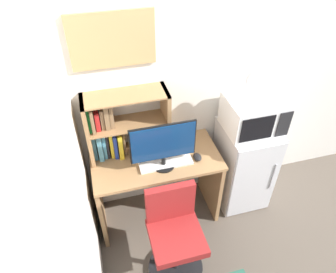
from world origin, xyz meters
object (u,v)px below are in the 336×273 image
Objects in this scene: monitor at (163,144)px; computer_mouse at (197,157)px; desk_fan at (257,82)px; microwave at (254,114)px; desk_chair at (174,238)px; keyboard at (166,162)px; wall_corkboard at (112,40)px; mini_fridge at (243,164)px; hutch_bookshelf at (115,127)px.

monitor is 0.37m from computer_mouse.
monitor is at bearing -172.83° from desk_fan.
microwave is 0.56× the size of desk_chair.
keyboard is 0.93× the size of microwave.
keyboard is 0.63m from desk_chair.
wall_corkboard is at bearing 106.05° from desk_chair.
mini_fridge reaches higher than computer_mouse.
wall_corkboard is (-1.12, 0.26, 0.69)m from microwave.
monitor is at bearing -52.89° from wall_corkboard.
microwave is 1.25m from desk_chair.
mini_fridge is (1.19, -0.16, -0.60)m from hutch_bookshelf.
keyboard is 4.53× the size of computer_mouse.
microwave reaches higher than computer_mouse.
wall_corkboard is at bearing 55.83° from hutch_bookshelf.
monitor is at bearing -37.14° from hutch_bookshelf.
wall_corkboard is (-0.24, 0.84, 1.36)m from desk_chair.
monitor is at bearing -142.82° from keyboard.
microwave is at bearing 11.32° from computer_mouse.
computer_mouse is at bearing -168.68° from microwave.
mini_fridge is 3.06× the size of desk_fan.
computer_mouse is 1.18m from wall_corkboard.
mini_fridge is at bearing 6.03° from keyboard.
microwave is at bearing -12.88° from wall_corkboard.
computer_mouse is (0.28, -0.02, 0.01)m from keyboard.
hutch_bookshelf reaches higher than keyboard.
computer_mouse is 0.64m from mini_fridge.
mini_fridge is at bearing -13.02° from wall_corkboard.
hutch_bookshelf is 1.26× the size of monitor.
keyboard is at bearing 83.30° from desk_chair.
wall_corkboard reaches higher than computer_mouse.
desk_fan reaches higher than microwave.
keyboard is 0.52× the size of desk_chair.
hutch_bookshelf is at bearing 172.12° from desk_fan.
desk_chair is at bearing -145.64° from desk_fan.
hutch_bookshelf is at bearing 142.86° from monitor.
monitor is 5.43× the size of computer_mouse.
desk_fan is (0.50, 0.10, 0.61)m from computer_mouse.
monitor is 0.62× the size of desk_chair.
keyboard is (0.37, -0.24, -0.28)m from hutch_bookshelf.
computer_mouse is 0.70m from desk_chair.
mini_fridge is (0.82, 0.09, -0.32)m from keyboard.
wall_corkboard is at bearing 166.98° from mini_fridge.
hutch_bookshelf reaches higher than microwave.
microwave reaches higher than monitor.
wall_corkboard is (-1.12, 0.26, 1.30)m from mini_fridge.
wall_corkboard is (-1.08, 0.26, 0.36)m from desk_fan.
microwave is (0.00, 0.00, 0.61)m from mini_fridge.
mini_fridge is 0.61m from microwave.
microwave is at bearing 33.48° from desk_chair.
computer_mouse is 0.80m from desk_fan.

